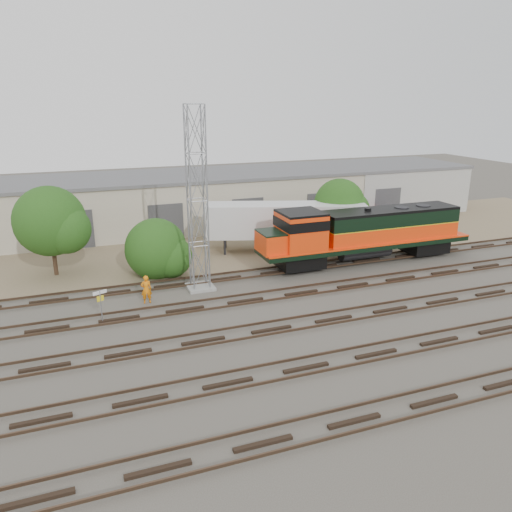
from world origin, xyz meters
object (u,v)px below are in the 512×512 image
object	(u,v)px
signal_tower	(197,204)
worker	(146,289)
semi_trailer	(289,221)
locomotive	(363,233)

from	to	relation	value
signal_tower	worker	bearing A→B (deg)	-161.13
semi_trailer	signal_tower	bearing A→B (deg)	-128.68
worker	semi_trailer	distance (m)	15.29
semi_trailer	locomotive	bearing A→B (deg)	-30.79
locomotive	worker	xyz separation A→B (m)	(-17.50, -2.46, -1.52)
locomotive	signal_tower	distance (m)	14.11
worker	signal_tower	bearing A→B (deg)	-160.32
signal_tower	worker	xyz separation A→B (m)	(-3.88, -1.33, -5.06)
locomotive	worker	size ratio (longest dim) A/B	9.52
semi_trailer	worker	bearing A→B (deg)	-132.38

